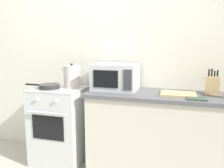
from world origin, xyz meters
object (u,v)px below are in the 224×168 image
stove (61,124)px  knife_block (212,85)px  cutting_board (178,94)px  oven_mitt (197,99)px  stock_pot (72,76)px  microwave (115,77)px  frying_pan (49,86)px

stove → knife_block: size_ratio=3.40×
cutting_board → oven_mitt: bearing=-41.5°
stock_pot → knife_block: (1.60, 0.06, -0.03)m
microwave → knife_block: 1.05m
frying_pan → cutting_board: frying_pan is taller
stock_pot → knife_block: size_ratio=1.08×
stock_pot → cutting_board: 1.26m
microwave → cutting_board: microwave is taller
frying_pan → knife_block: knife_block is taller
stove → frying_pan: (-0.11, -0.07, 0.48)m
stove → knife_block: knife_block is taller
stove → oven_mitt: oven_mitt is taller
microwave → oven_mitt: bearing=-15.0°
microwave → cutting_board: (0.71, -0.08, -0.14)m
cutting_board → stove: bearing=-180.0°
cutting_board → stock_pot: bearing=176.3°
knife_block → frying_pan: bearing=-173.5°
cutting_board → oven_mitt: size_ratio=2.00×
stock_pot → microwave: size_ratio=0.58×
stove → frying_pan: frying_pan is taller
stove → knife_block: bearing=4.7°
stove → stock_pot: (0.13, 0.08, 0.59)m
microwave → cutting_board: size_ratio=1.39×
cutting_board → oven_mitt: (0.18, -0.16, -0.00)m
frying_pan → cutting_board: size_ratio=1.24×
stock_pot → oven_mitt: bearing=-9.5°
stock_pot → knife_block: bearing=2.1°
knife_block → microwave: bearing=-176.6°
stove → stock_pot: bearing=33.2°
stove → microwave: size_ratio=1.84×
frying_pan → cutting_board: 1.49m
stove → cutting_board: cutting_board is taller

